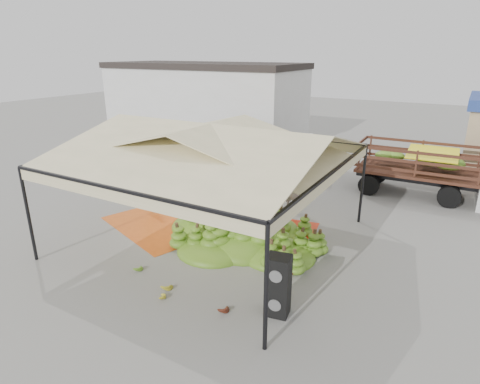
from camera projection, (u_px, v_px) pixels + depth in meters
The scene contains 17 objects.
ground at pixel (214, 239), 13.95m from camera, with size 90.00×90.00×0.00m, color slate.
canopy_tent at pixel (211, 146), 12.85m from camera, with size 8.10×8.10×4.00m.
building_white at pixel (205, 101), 29.20m from camera, with size 14.30×6.30×5.40m.
tarp_left at pixel (174, 221), 15.42m from camera, with size 4.22×4.02×0.01m, color #D55614.
tarp_right at pixel (255, 237), 14.07m from camera, with size 3.79×3.98×0.01m, color red.
banana_heap at pixel (240, 225), 13.48m from camera, with size 5.95×4.89×1.28m, color #497418.
hand_yellow_a at pixel (166, 285), 11.00m from camera, with size 0.47×0.38×0.21m, color #AF8F23.
hand_yellow_b at pixel (159, 295), 10.54m from camera, with size 0.41×0.34×0.19m, color gold.
hand_red_a at pixel (222, 307), 10.05m from camera, with size 0.47×0.39×0.22m, color #542813.
hand_red_b at pixel (291, 271), 11.72m from camera, with size 0.43×0.35×0.19m, color #5A1E14.
hand_green at pixel (137, 267), 11.92m from camera, with size 0.45×0.37×0.20m, color #457C19.
hanging_bunches at pixel (220, 154), 14.61m from camera, with size 4.74×0.24×0.20m.
speaker_stack at pixel (278, 286), 9.73m from camera, with size 0.65×0.59×1.59m.
banana_leaves at pixel (151, 210), 16.45m from camera, with size 0.96×1.36×3.70m, color #297A20, non-canonical shape.
vendor at pixel (292, 188), 16.23m from camera, with size 0.68×0.45×1.86m, color gray.
truck_left at pixel (260, 149), 21.25m from camera, with size 6.18×3.77×2.01m.
truck_right at pixel (447, 167), 17.24m from camera, with size 6.87×2.52×2.34m.
Camera 1 is at (7.11, -10.46, 6.18)m, focal length 30.00 mm.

